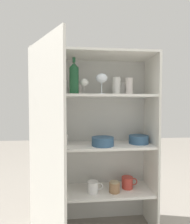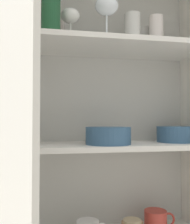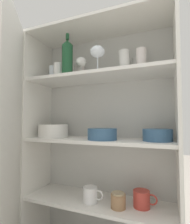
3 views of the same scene
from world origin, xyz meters
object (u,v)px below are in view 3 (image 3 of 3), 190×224
plate_stack_white (53,131)px  coffee_mug_primary (142,199)px  wine_bottle (67,57)px  storage_jar (118,200)px  mixing_bowl_large (102,134)px  serving_bowl_small (157,135)px

plate_stack_white → coffee_mug_primary: plate_stack_white is taller
wine_bottle → storage_jar: 0.93m
wine_bottle → plate_stack_white: bearing=153.7°
mixing_bowl_large → storage_jar: bearing=-0.6°
plate_stack_white → coffee_mug_primary: bearing=2.0°
wine_bottle → serving_bowl_small: (0.54, 0.09, -0.49)m
mixing_bowl_large → plate_stack_white: bearing=174.6°
mixing_bowl_large → serving_bowl_small: size_ratio=1.09×
wine_bottle → mixing_bowl_large: 0.55m
serving_bowl_small → coffee_mug_primary: serving_bowl_small is taller
plate_stack_white → serving_bowl_small: 0.70m
mixing_bowl_large → coffee_mug_primary: (0.22, 0.06, -0.38)m
serving_bowl_small → wine_bottle: bearing=-170.4°
mixing_bowl_large → serving_bowl_small: 0.32m
plate_stack_white → serving_bowl_small: size_ratio=1.26×
wine_bottle → plate_stack_white: 0.52m
mixing_bowl_large → coffee_mug_primary: 0.44m
coffee_mug_primary → storage_jar: coffee_mug_primary is taller
storage_jar → wine_bottle: bearing=-172.9°
coffee_mug_primary → storage_jar: bearing=-155.1°
wine_bottle → mixing_bowl_large: (0.23, 0.04, -0.49)m
wine_bottle → serving_bowl_small: 0.74m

